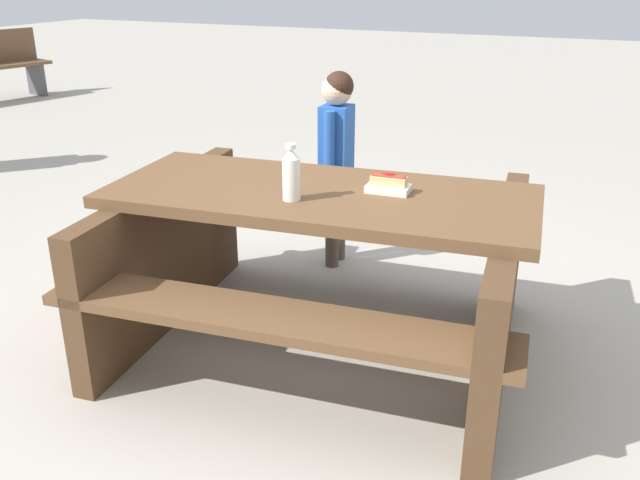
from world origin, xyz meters
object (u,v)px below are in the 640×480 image
(soda_bottle, at_px, (291,174))
(child_in_coat, at_px, (337,144))
(picnic_table, at_px, (320,257))
(hotdog_tray, at_px, (388,185))

(soda_bottle, xyz_separation_m, child_in_coat, (-0.25, 1.06, -0.15))
(picnic_table, bearing_deg, hotdog_tray, 20.35)
(picnic_table, relative_size, soda_bottle, 8.41)
(soda_bottle, xyz_separation_m, hotdog_tray, (0.32, 0.26, -0.07))
(picnic_table, xyz_separation_m, soda_bottle, (-0.06, -0.16, 0.41))
(hotdog_tray, relative_size, child_in_coat, 0.17)
(child_in_coat, bearing_deg, picnic_table, -71.36)
(hotdog_tray, height_order, child_in_coat, child_in_coat)
(picnic_table, distance_m, hotdog_tray, 0.44)
(picnic_table, height_order, soda_bottle, soda_bottle)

